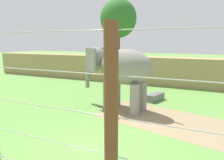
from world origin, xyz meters
name	(u,v)px	position (x,y,z in m)	size (l,w,h in m)	color
ground_plane	(97,144)	(0.00, 0.00, 0.00)	(120.00, 120.00, 0.00)	#609342
dirt_patch	(171,121)	(2.16, 3.26, 0.00)	(6.96, 3.23, 0.01)	#937F5B
embankment_wall	(159,71)	(0.00, 11.52, 1.16)	(36.00, 1.80, 2.32)	tan
elephant	(119,69)	(-0.72, 3.95, 2.19)	(4.43, 2.14, 3.30)	gray
enrichment_ball	(108,88)	(-2.60, 6.65, 0.40)	(0.80, 0.80, 0.80)	tan
cable_fence	(39,117)	(0.05, -2.73, 1.98)	(11.46, 0.26, 3.95)	brown
feed_trough	(155,97)	(0.77, 6.31, 0.22)	(0.93, 1.49, 0.44)	slate
tree_far_left	(118,19)	(-6.67, 18.61, 6.46)	(4.56, 4.56, 8.89)	brown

